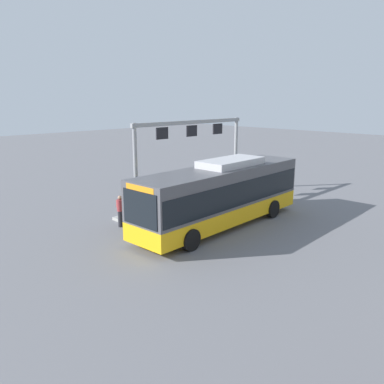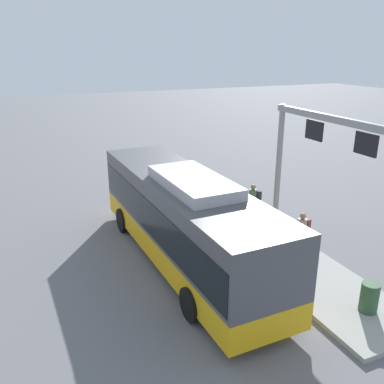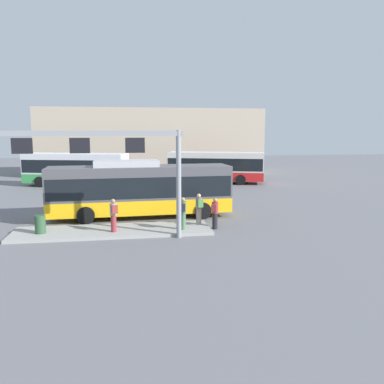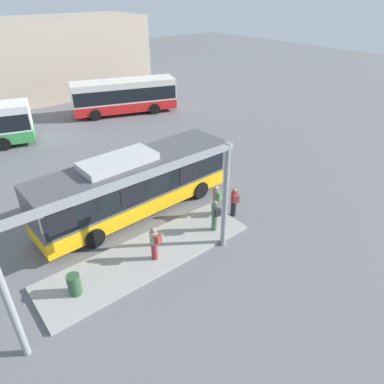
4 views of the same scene
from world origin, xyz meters
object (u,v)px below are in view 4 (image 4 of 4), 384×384
Objects in this scene: person_waiting_mid at (216,199)px; trash_bin at (74,284)px; person_waiting_near at (215,215)px; person_waiting_far at (155,243)px; person_boarding at (234,201)px; bus_main at (135,182)px; bus_background_left at (124,95)px.

person_waiting_mid reaches higher than trash_bin.
person_waiting_near is 3.48m from person_waiting_far.
person_boarding is at bearing -62.47° from person_waiting_near.
bus_main is at bearing 69.80° from person_boarding.
person_waiting_near reaches higher than person_boarding.
trash_bin is at bearing 67.66° from person_waiting_far.
person_waiting_mid is at bearing -32.02° from person_waiting_near.
person_waiting_near is 1.44m from person_waiting_mid.
bus_background_left is 5.87× the size of person_waiting_far.
bus_background_left is 20.34m from person_waiting_near.
person_boarding is 0.95m from person_waiting_mid.
bus_main is at bearing 39.25° from person_waiting_near.
trash_bin is at bearing 74.51° from bus_background_left.
bus_background_left is at bearing 10.67° from person_boarding.
person_boarding is at bearing -134.69° from person_waiting_mid.
person_waiting_far is (-3.48, 0.08, 0.00)m from person_waiting_near.
person_waiting_mid is 1.00× the size of person_waiting_far.
person_waiting_near is 1.86× the size of trash_bin.
person_boarding is 1.84m from person_waiting_near.
bus_background_left reaches higher than person_waiting_near.
person_waiting_near is (-6.16, -19.37, -0.73)m from bus_background_left.
person_boarding is 5.27m from person_waiting_far.
person_waiting_near is at bearing 91.72° from bus_background_left.
trash_bin is (-8.07, -0.61, -0.44)m from person_waiting_mid.
bus_background_left reaches higher than person_waiting_mid.
person_waiting_near is 7.07m from trash_bin.
trash_bin is (-7.05, 0.41, -0.44)m from person_waiting_near.
bus_background_left is (8.14, 15.30, -0.04)m from bus_main.
bus_main is 6.49× the size of person_waiting_near.
person_waiting_far reaches higher than person_boarding.
person_waiting_far is 1.86× the size of trash_bin.
bus_main reaches higher than person_boarding.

